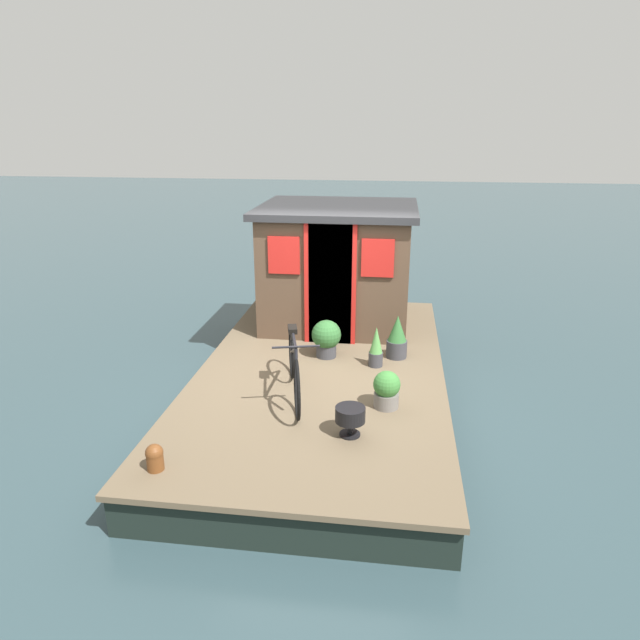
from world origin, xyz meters
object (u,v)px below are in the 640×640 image
potted_plant_ivy (326,337)px  potted_plant_sage (397,338)px  potted_plant_rosemary (376,348)px  potted_plant_succulent (387,389)px  bicycle (294,366)px  mooring_bollard (155,457)px  charcoal_grill (350,416)px  houseboat_cabin (338,264)px

potted_plant_ivy → potted_plant_sage: size_ratio=0.87×
potted_plant_rosemary → potted_plant_succulent: potted_plant_rosemary is taller
potted_plant_ivy → potted_plant_rosemary: bearing=-108.6°
bicycle → potted_plant_rosemary: 1.32m
potted_plant_succulent → mooring_bollard: (-1.49, 2.03, -0.08)m
potted_plant_ivy → potted_plant_sage: (0.11, -0.93, 0.00)m
charcoal_grill → potted_plant_ivy: bearing=13.7°
bicycle → potted_plant_ivy: 1.22m
potted_plant_rosemary → mooring_bollard: 3.21m
houseboat_cabin → potted_plant_rosemary: (-1.72, -0.68, -0.66)m
potted_plant_succulent → potted_plant_sage: (1.45, -0.10, 0.06)m
houseboat_cabin → bicycle: houseboat_cabin is taller
charcoal_grill → mooring_bollard: 1.89m
houseboat_cabin → potted_plant_rosemary: houseboat_cabin is taller
bicycle → potted_plant_sage: 1.74m
bicycle → charcoal_grill: 1.08m
potted_plant_succulent → mooring_bollard: size_ratio=1.66×
bicycle → mooring_bollard: (-1.63, 0.98, -0.24)m
potted_plant_sage → bicycle: bearing=138.5°
mooring_bollard → potted_plant_sage: bearing=-36.0°
potted_plant_ivy → mooring_bollard: size_ratio=2.00×
potted_plant_ivy → potted_plant_rosemary: (-0.23, -0.67, -0.02)m
potted_plant_ivy → potted_plant_succulent: bearing=-148.2°
bicycle → potted_plant_sage: size_ratio=2.85×
charcoal_grill → mooring_bollard: bearing=116.2°
houseboat_cabin → mooring_bollard: 4.55m
bicycle → potted_plant_rosemary: bicycle is taller
potted_plant_ivy → mooring_bollard: bearing=156.9°
potted_plant_succulent → mooring_bollard: potted_plant_succulent is taller
potted_plant_ivy → potted_plant_sage: bearing=-83.5°
potted_plant_ivy → charcoal_grill: 2.05m
houseboat_cabin → mooring_bollard: size_ratio=9.21×
potted_plant_rosemary → charcoal_grill: (-1.77, 0.18, -0.03)m
houseboat_cabin → potted_plant_succulent: houseboat_cabin is taller
potted_plant_succulent → potted_plant_sage: bearing=-4.0°
potted_plant_ivy → potted_plant_rosemary: size_ratio=0.96×
potted_plant_ivy → potted_plant_succulent: potted_plant_ivy is taller
potted_plant_rosemary → mooring_bollard: bearing=144.3°
mooring_bollard → houseboat_cabin: bearing=-15.4°
houseboat_cabin → bicycle: (-2.69, 0.21, -0.55)m
charcoal_grill → mooring_bollard: (-0.83, 1.69, -0.09)m
potted_plant_succulent → charcoal_grill: (-0.66, 0.34, 0.01)m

